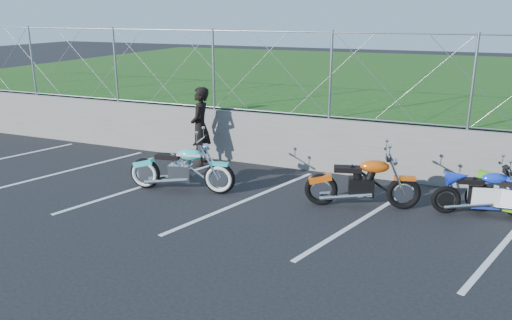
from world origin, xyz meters
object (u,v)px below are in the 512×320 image
at_px(cruiser_turquoise, 183,170).
at_px(naked_orange, 364,184).
at_px(person_standing, 200,127).
at_px(sportbike_blue, 484,194).

distance_m(cruiser_turquoise, naked_orange, 3.76).
bearing_deg(cruiser_turquoise, person_standing, 96.77).
bearing_deg(naked_orange, person_standing, 148.34).
bearing_deg(naked_orange, cruiser_turquoise, 173.63).
distance_m(cruiser_turquoise, sportbike_blue, 5.97).
distance_m(naked_orange, sportbike_blue, 2.21).
bearing_deg(person_standing, sportbike_blue, 67.34).
height_order(cruiser_turquoise, person_standing, person_standing).
relative_size(sportbike_blue, person_standing, 0.93).
bearing_deg(person_standing, naked_orange, 57.80).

